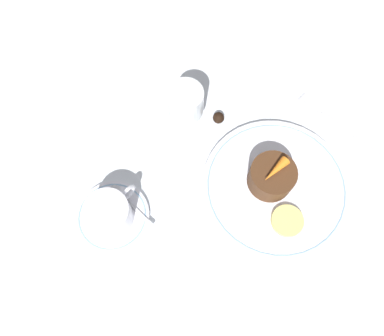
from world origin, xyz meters
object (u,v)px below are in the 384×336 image
(coffee_cup, at_px, (109,214))
(wine_glass, at_px, (186,104))
(fork, at_px, (332,118))
(dinner_plate, at_px, (275,187))
(dessert_cake, at_px, (272,177))

(coffee_cup, relative_size, wine_glass, 0.87)
(wine_glass, height_order, fork, wine_glass)
(dinner_plate, xyz_separation_m, wine_glass, (-0.00, 0.21, 0.07))
(wine_glass, xyz_separation_m, dessert_cake, (0.00, -0.20, -0.04))
(wine_glass, bearing_deg, coffee_cup, -175.13)
(wine_glass, height_order, dessert_cake, wine_glass)
(coffee_cup, bearing_deg, fork, -24.84)
(dinner_plate, bearing_deg, coffee_cup, 140.39)
(wine_glass, distance_m, dessert_cake, 0.20)
(wine_glass, bearing_deg, dinner_plate, -89.24)
(coffee_cup, height_order, dessert_cake, coffee_cup)
(fork, height_order, dessert_cake, dessert_cake)
(dinner_plate, height_order, wine_glass, wine_glass)
(fork, bearing_deg, dessert_cake, 174.34)
(dinner_plate, bearing_deg, dessert_cake, 91.34)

